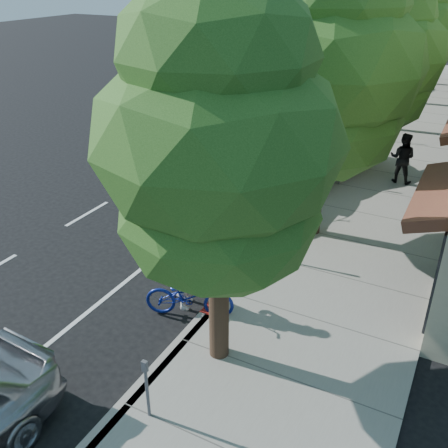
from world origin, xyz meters
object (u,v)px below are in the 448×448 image
Objects in this scene: street_tree_1 at (328,70)px; street_tree_4 at (427,17)px; street_tree_2 at (377,57)px; cyclist at (185,269)px; white_pickup at (330,108)px; dark_suv_far at (388,78)px; silver_suv at (262,181)px; bicycle at (189,296)px; dark_sedan at (323,152)px; street_tree_3 at (407,32)px; pedestrian at (402,158)px; street_tree_0 at (218,148)px; street_tree_5 at (441,9)px.

street_tree_4 is (-0.00, 18.00, -0.09)m from street_tree_1.
street_tree_2 reaches higher than cyclist.
white_pickup is 9.46m from dark_suv_far.
street_tree_1 is at bearing -29.55° from silver_suv.
white_pickup is at bearing -16.97° from cyclist.
bicycle is 0.40× the size of dark_sedan.
cyclist is at bearing -80.14° from silver_suv.
street_tree_2 is 1.25× the size of silver_suv.
dark_sedan is at bearing -96.22° from street_tree_4.
street_tree_1 is 6.02m from street_tree_2.
street_tree_3 is 1.58× the size of dark_suv_far.
street_tree_4 is (-0.00, 12.00, 0.44)m from street_tree_2.
dark_sedan is 1.09× the size of dark_suv_far.
pedestrian is at bearing -69.88° from dark_suv_far.
cyclist is at bearing 141.18° from street_tree_0.
cyclist is at bearing -89.48° from white_pickup.
street_tree_2 is 3.89m from dark_sedan.
dark_sedan is (-1.40, 5.16, -4.06)m from street_tree_1.
street_tree_0 is at bearing -90.00° from street_tree_3.
street_tree_4 reaches higher than white_pickup.
street_tree_4 is at bearing -79.96° from pedestrian.
street_tree_1 is 12.76m from white_pickup.
street_tree_5 is at bearing -82.17° from pedestrian.
cyclist is (-1.60, -16.71, -3.62)m from street_tree_3.
silver_suv is at bearing -98.15° from street_tree_4.
street_tree_2 is at bearing -90.00° from street_tree_3.
silver_suv is at bearing -117.69° from street_tree_2.
cyclist is 0.98× the size of bicycle.
dark_sedan is at bearing -80.14° from white_pickup.
dark_sedan is at bearing -23.35° from cyclist.
dark_sedan is at bearing -80.33° from dark_suv_far.
street_tree_5 reaches higher than bicycle.
silver_suv is at bearing 46.75° from pedestrian.
street_tree_1 is 1.69× the size of dark_suv_far.
bicycle is 16.82m from white_pickup.
dark_suv_far is (-2.13, 15.11, -3.57)m from street_tree_2.
street_tree_4 is at bearing -48.55° from dark_suv_far.
street_tree_3 is (0.00, 18.00, 0.02)m from street_tree_0.
white_pickup is at bearing -174.47° from street_tree_3.
cyclist is at bearing -98.49° from street_tree_2.
street_tree_0 is 1.43× the size of dark_sedan.
street_tree_4 is 3.69× the size of bicycle.
silver_suv is 19.61m from dark_suv_far.
street_tree_1 is 1.05× the size of street_tree_4.
cyclist is (-1.60, 1.29, -3.61)m from street_tree_0.
street_tree_3 is 4.88m from white_pickup.
street_tree_5 is (0.00, 18.00, 0.42)m from street_tree_2.
dark_suv_far is (-0.83, 26.13, 0.26)m from bicycle.
pedestrian is at bearing 82.12° from street_tree_0.
bicycle is at bearing -94.37° from street_tree_3.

